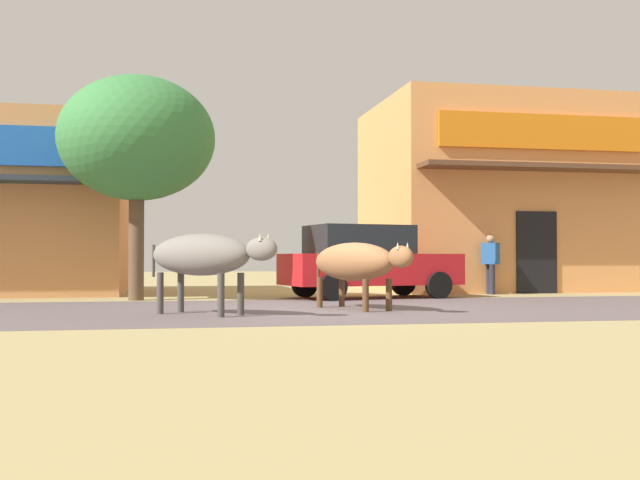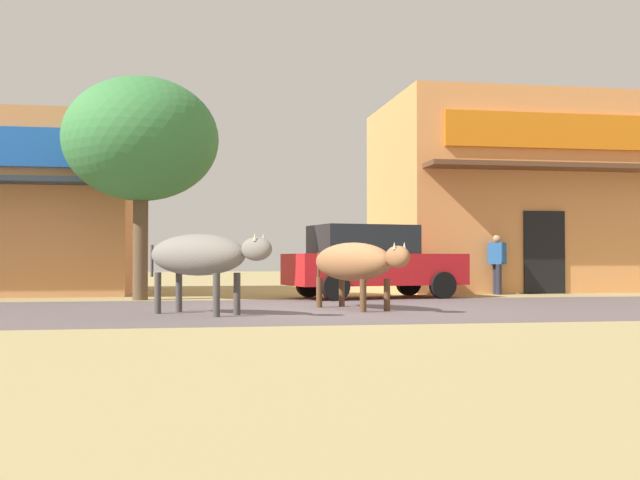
# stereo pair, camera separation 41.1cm
# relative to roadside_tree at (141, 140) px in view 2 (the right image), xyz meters

# --- Properties ---
(ground) EXTENTS (80.00, 80.00, 0.00)m
(ground) POSITION_rel_roadside_tree_xyz_m (3.60, -3.69, -3.46)
(ground) COLOR tan
(asphalt_road) EXTENTS (72.00, 6.57, 0.00)m
(asphalt_road) POSITION_rel_roadside_tree_xyz_m (3.60, -3.69, -3.46)
(asphalt_road) COLOR #5C5051
(asphalt_road) RESTS_ON ground
(storefront_left_cafe) EXTENTS (6.52, 6.30, 4.40)m
(storefront_left_cafe) POSITION_rel_roadside_tree_xyz_m (-3.68, 4.02, -1.26)
(storefront_left_cafe) COLOR #C8824F
(storefront_left_cafe) RESTS_ON ground
(storefront_right_club) EXTENTS (7.01, 6.30, 5.32)m
(storefront_right_club) POSITION_rel_roadside_tree_xyz_m (10.11, 4.02, -0.79)
(storefront_right_club) COLOR #DE9050
(storefront_right_club) RESTS_ON ground
(roadside_tree) EXTENTS (3.34, 3.34, 4.82)m
(roadside_tree) POSITION_rel_roadside_tree_xyz_m (0.00, 0.00, 0.00)
(roadside_tree) COLOR brown
(roadside_tree) RESTS_ON ground
(parked_hatchback_car) EXTENTS (4.19, 2.41, 1.64)m
(parked_hatchback_car) POSITION_rel_roadside_tree_xyz_m (5.10, -0.04, -2.62)
(parked_hatchback_car) COLOR red
(parked_hatchback_car) RESTS_ON ground
(cow_near_brown) EXTENTS (2.11, 2.10, 1.29)m
(cow_near_brown) POSITION_rel_roadside_tree_xyz_m (1.19, -4.64, -2.52)
(cow_near_brown) COLOR slate
(cow_near_brown) RESTS_ON ground
(cow_far_dark) EXTENTS (1.44, 2.75, 1.18)m
(cow_far_dark) POSITION_rel_roadside_tree_xyz_m (3.88, -3.83, -2.63)
(cow_far_dark) COLOR #925E39
(cow_far_dark) RESTS_ON ground
(pedestrian_by_shop) EXTENTS (0.47, 0.61, 1.49)m
(pedestrian_by_shop) POSITION_rel_roadside_tree_xyz_m (8.59, 1.12, -2.60)
(pedestrian_by_shop) COLOR #262633
(pedestrian_by_shop) RESTS_ON ground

